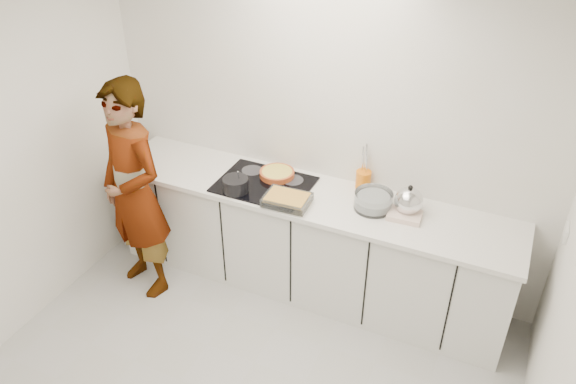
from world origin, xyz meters
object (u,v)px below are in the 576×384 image
at_px(kettle, 409,202).
at_px(hob, 264,184).
at_px(baking_dish, 287,199).
at_px(cook, 134,192).
at_px(saucepan, 236,185).
at_px(tart_dish, 277,173).
at_px(mixing_bowl, 373,201).
at_px(utensil_crock, 363,180).

bearing_deg(kettle, hob, -175.74).
xyz_separation_m(baking_dish, cook, (-1.14, -0.33, -0.05)).
bearing_deg(saucepan, kettle, 11.83).
height_order(tart_dish, kettle, kettle).
height_order(tart_dish, baking_dish, baking_dish).
xyz_separation_m(baking_dish, mixing_bowl, (0.59, 0.22, 0.01)).
xyz_separation_m(tart_dish, mixing_bowl, (0.82, -0.10, 0.02)).
relative_size(tart_dish, mixing_bowl, 1.20).
xyz_separation_m(hob, utensil_crock, (0.71, 0.28, 0.07)).
xyz_separation_m(saucepan, mixing_bowl, (1.02, 0.23, -0.01)).
bearing_deg(utensil_crock, kettle, -26.33).
distance_m(mixing_bowl, utensil_crock, 0.28).
distance_m(hob, tart_dish, 0.15).
xyz_separation_m(tart_dish, kettle, (1.07, -0.06, 0.06)).
height_order(tart_dish, mixing_bowl, mixing_bowl).
height_order(hob, utensil_crock, utensil_crock).
distance_m(hob, cook, 1.00).
height_order(saucepan, cook, cook).
xyz_separation_m(hob, cook, (-0.86, -0.51, -0.01)).
relative_size(saucepan, baking_dish, 0.63).
relative_size(saucepan, utensil_crock, 1.49).
xyz_separation_m(hob, tart_dish, (0.04, 0.14, 0.03)).
bearing_deg(hob, baking_dish, -32.35).
relative_size(utensil_crock, cook, 0.08).
bearing_deg(kettle, utensil_crock, 153.67).
distance_m(baking_dish, utensil_crock, 0.63).
bearing_deg(saucepan, baking_dish, 0.85).
height_order(saucepan, mixing_bowl, saucepan).
height_order(baking_dish, utensil_crock, utensil_crock).
bearing_deg(hob, saucepan, -129.58).
distance_m(hob, saucepan, 0.24).
height_order(hob, saucepan, saucepan).
bearing_deg(cook, utensil_crock, 45.04).
bearing_deg(cook, mixing_bowl, 36.20).
bearing_deg(utensil_crock, hob, -158.42).
bearing_deg(saucepan, hob, 50.42).
xyz_separation_m(tart_dish, saucepan, (-0.19, -0.33, 0.03)).
distance_m(saucepan, utensil_crock, 0.98).
height_order(hob, mixing_bowl, mixing_bowl).
bearing_deg(cook, tart_dish, 54.15).
bearing_deg(kettle, baking_dish, -162.83).
bearing_deg(hob, cook, -149.59).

